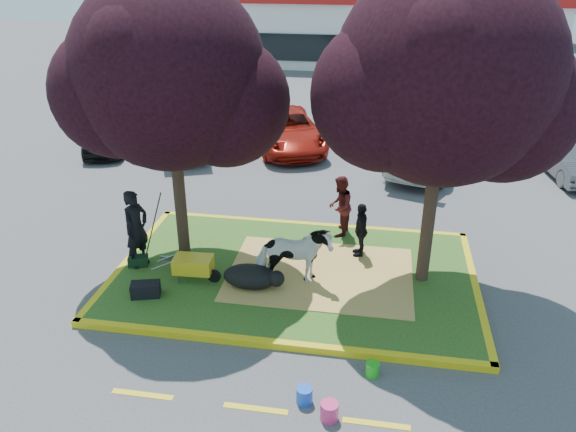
% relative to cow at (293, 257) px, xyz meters
% --- Properties ---
extents(ground, '(90.00, 90.00, 0.00)m').
position_rel_cow_xyz_m(ground, '(-0.05, 0.52, -0.85)').
color(ground, '#424244').
rests_on(ground, ground).
extents(median_island, '(8.00, 5.00, 0.15)m').
position_rel_cow_xyz_m(median_island, '(-0.05, 0.52, -0.77)').
color(median_island, '#274B17').
rests_on(median_island, ground).
extents(curb_near, '(8.30, 0.16, 0.15)m').
position_rel_cow_xyz_m(curb_near, '(-0.05, -2.06, -0.77)').
color(curb_near, gold).
rests_on(curb_near, ground).
extents(curb_far, '(8.30, 0.16, 0.15)m').
position_rel_cow_xyz_m(curb_far, '(-0.05, 3.10, -0.77)').
color(curb_far, gold).
rests_on(curb_far, ground).
extents(curb_left, '(0.16, 5.30, 0.15)m').
position_rel_cow_xyz_m(curb_left, '(-4.13, 0.52, -0.77)').
color(curb_left, gold).
rests_on(curb_left, ground).
extents(curb_right, '(0.16, 5.30, 0.15)m').
position_rel_cow_xyz_m(curb_right, '(4.03, 0.52, -0.77)').
color(curb_right, gold).
rests_on(curb_right, ground).
extents(straw_bedding, '(4.20, 3.00, 0.01)m').
position_rel_cow_xyz_m(straw_bedding, '(0.55, 0.52, -0.69)').
color(straw_bedding, tan).
rests_on(straw_bedding, median_island).
extents(tree_purple_left, '(5.06, 4.20, 6.51)m').
position_rel_cow_xyz_m(tree_purple_left, '(-2.83, 0.90, 3.51)').
color(tree_purple_left, black).
rests_on(tree_purple_left, median_island).
extents(tree_purple_right, '(5.30, 4.40, 6.82)m').
position_rel_cow_xyz_m(tree_purple_right, '(2.87, 0.70, 3.72)').
color(tree_purple_right, black).
rests_on(tree_purple_right, median_island).
extents(fire_lane_stripe_a, '(1.10, 0.12, 0.01)m').
position_rel_cow_xyz_m(fire_lane_stripe_a, '(-2.05, -3.68, -0.84)').
color(fire_lane_stripe_a, yellow).
rests_on(fire_lane_stripe_a, ground).
extents(fire_lane_stripe_b, '(1.10, 0.12, 0.01)m').
position_rel_cow_xyz_m(fire_lane_stripe_b, '(-0.05, -3.68, -0.84)').
color(fire_lane_stripe_b, yellow).
rests_on(fire_lane_stripe_b, ground).
extents(fire_lane_stripe_c, '(1.10, 0.12, 0.01)m').
position_rel_cow_xyz_m(fire_lane_stripe_c, '(1.95, -3.68, -0.84)').
color(fire_lane_stripe_c, yellow).
rests_on(fire_lane_stripe_c, ground).
extents(retail_building, '(20.40, 8.40, 4.40)m').
position_rel_cow_xyz_m(retail_building, '(1.95, 28.50, 1.41)').
color(retail_building, silver).
rests_on(retail_building, ground).
extents(cow, '(1.79, 1.20, 1.39)m').
position_rel_cow_xyz_m(cow, '(0.00, 0.00, 0.00)').
color(cow, white).
rests_on(cow, median_island).
extents(calf, '(1.39, 1.09, 0.53)m').
position_rel_cow_xyz_m(calf, '(-0.91, -0.28, -0.43)').
color(calf, black).
rests_on(calf, median_island).
extents(handler, '(0.67, 0.80, 1.88)m').
position_rel_cow_xyz_m(handler, '(-3.71, 0.25, 0.25)').
color(handler, black).
rests_on(handler, median_island).
extents(visitor_a, '(0.69, 0.84, 1.60)m').
position_rel_cow_xyz_m(visitor_a, '(0.80, 2.59, 0.11)').
color(visitor_a, '#471416').
rests_on(visitor_a, median_island).
extents(visitor_b, '(0.42, 0.83, 1.37)m').
position_rel_cow_xyz_m(visitor_b, '(1.40, 1.58, -0.01)').
color(visitor_b, black).
rests_on(visitor_b, median_island).
extents(wheelbarrow, '(1.55, 0.56, 0.58)m').
position_rel_cow_xyz_m(wheelbarrow, '(-2.23, -0.22, -0.29)').
color(wheelbarrow, black).
rests_on(wheelbarrow, median_island).
extents(gear_bag_dark, '(0.68, 0.49, 0.31)m').
position_rel_cow_xyz_m(gear_bag_dark, '(-3.06, -1.00, -0.54)').
color(gear_bag_dark, black).
rests_on(gear_bag_dark, median_island).
extents(gear_bag_green, '(0.51, 0.39, 0.24)m').
position_rel_cow_xyz_m(gear_bag_green, '(-3.75, 0.20, -0.58)').
color(gear_bag_green, black).
rests_on(gear_bag_green, median_island).
extents(bucket_green, '(0.31, 0.31, 0.26)m').
position_rel_cow_xyz_m(bucket_green, '(1.85, -2.54, -0.71)').
color(bucket_green, green).
rests_on(bucket_green, ground).
extents(bucket_pink, '(0.35, 0.35, 0.32)m').
position_rel_cow_xyz_m(bucket_pink, '(1.19, -3.70, -0.69)').
color(bucket_pink, '#D32E6D').
rests_on(bucket_pink, ground).
extents(bucket_blue, '(0.31, 0.31, 0.30)m').
position_rel_cow_xyz_m(bucket_blue, '(0.74, -3.40, -0.70)').
color(bucket_blue, blue).
rests_on(bucket_blue, ground).
extents(car_black, '(2.52, 3.90, 1.24)m').
position_rel_cow_xyz_m(car_black, '(-8.46, 8.35, -0.23)').
color(car_black, black).
rests_on(car_black, ground).
extents(car_silver, '(3.19, 4.95, 1.54)m').
position_rel_cow_xyz_m(car_silver, '(-5.58, 8.88, -0.08)').
color(car_silver, '#AAADB2').
rests_on(car_silver, ground).
extents(car_red, '(4.05, 5.60, 1.42)m').
position_rel_cow_xyz_m(car_red, '(-1.81, 9.78, -0.14)').
color(car_red, maroon).
rests_on(car_red, ground).
extents(car_white, '(3.60, 5.49, 1.48)m').
position_rel_cow_xyz_m(car_white, '(3.42, 8.33, -0.11)').
color(car_white, silver).
rests_on(car_white, ground).
extents(car_grey, '(1.73, 3.74, 1.19)m').
position_rel_cow_xyz_m(car_grey, '(7.95, 8.39, -0.25)').
color(car_grey, '#515358').
rests_on(car_grey, ground).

